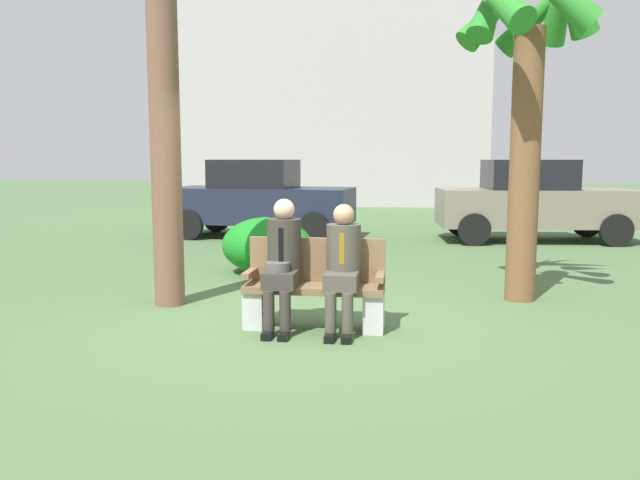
{
  "coord_description": "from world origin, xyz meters",
  "views": [
    {
      "loc": [
        1.11,
        -6.37,
        1.7
      ],
      "look_at": [
        0.17,
        0.21,
        0.85
      ],
      "focal_mm": 35.68,
      "sensor_mm": 36.0,
      "label": 1
    }
  ],
  "objects_px": {
    "seated_man_right": "(343,261)",
    "parked_car_near": "(260,199)",
    "seated_man_left": "(282,258)",
    "building_backdrop": "(343,42)",
    "park_bench": "(315,289)",
    "parked_car_far": "(533,201)",
    "palm_tree_short": "(528,34)",
    "shrub_near_bench": "(267,245)"
  },
  "relations": [
    {
      "from": "parked_car_far",
      "to": "building_backdrop",
      "type": "relative_size",
      "value": 0.31
    },
    {
      "from": "parked_car_far",
      "to": "parked_car_near",
      "type": "bearing_deg",
      "value": -178.33
    },
    {
      "from": "park_bench",
      "to": "shrub_near_bench",
      "type": "bearing_deg",
      "value": 111.72
    },
    {
      "from": "park_bench",
      "to": "shrub_near_bench",
      "type": "distance_m",
      "value": 3.17
    },
    {
      "from": "parked_car_near",
      "to": "parked_car_far",
      "type": "relative_size",
      "value": 1.0
    },
    {
      "from": "seated_man_right",
      "to": "palm_tree_short",
      "type": "bearing_deg",
      "value": 41.43
    },
    {
      "from": "park_bench",
      "to": "parked_car_near",
      "type": "distance_m",
      "value": 7.57
    },
    {
      "from": "seated_man_right",
      "to": "building_backdrop",
      "type": "xyz_separation_m",
      "value": [
        -2.27,
        20.75,
        5.77
      ]
    },
    {
      "from": "seated_man_right",
      "to": "building_backdrop",
      "type": "bearing_deg",
      "value": 96.25
    },
    {
      "from": "seated_man_right",
      "to": "parked_car_near",
      "type": "xyz_separation_m",
      "value": [
        -2.59,
        7.32,
        0.13
      ]
    },
    {
      "from": "palm_tree_short",
      "to": "building_backdrop",
      "type": "xyz_separation_m",
      "value": [
        -4.23,
        19.02,
        3.35
      ]
    },
    {
      "from": "parked_car_far",
      "to": "seated_man_right",
      "type": "bearing_deg",
      "value": -112.79
    },
    {
      "from": "park_bench",
      "to": "parked_car_far",
      "type": "height_order",
      "value": "parked_car_far"
    },
    {
      "from": "parked_car_far",
      "to": "building_backdrop",
      "type": "xyz_separation_m",
      "value": [
        -5.42,
        13.26,
        5.63
      ]
    },
    {
      "from": "shrub_near_bench",
      "to": "building_backdrop",
      "type": "bearing_deg",
      "value": 92.62
    },
    {
      "from": "seated_man_left",
      "to": "shrub_near_bench",
      "type": "distance_m",
      "value": 3.2
    },
    {
      "from": "park_bench",
      "to": "shrub_near_bench",
      "type": "xyz_separation_m",
      "value": [
        -1.17,
        2.94,
        0.02
      ]
    },
    {
      "from": "parked_car_near",
      "to": "building_backdrop",
      "type": "bearing_deg",
      "value": 88.63
    },
    {
      "from": "palm_tree_short",
      "to": "shrub_near_bench",
      "type": "relative_size",
      "value": 3.36
    },
    {
      "from": "palm_tree_short",
      "to": "parked_car_near",
      "type": "height_order",
      "value": "palm_tree_short"
    },
    {
      "from": "palm_tree_short",
      "to": "parked_car_far",
      "type": "xyz_separation_m",
      "value": [
        1.18,
        5.76,
        -2.29
      ]
    },
    {
      "from": "park_bench",
      "to": "parked_car_far",
      "type": "bearing_deg",
      "value": 64.98
    },
    {
      "from": "palm_tree_short",
      "to": "parked_car_far",
      "type": "relative_size",
      "value": 1.12
    },
    {
      "from": "parked_car_far",
      "to": "building_backdrop",
      "type": "bearing_deg",
      "value": 112.23
    },
    {
      "from": "park_bench",
      "to": "shrub_near_bench",
      "type": "height_order",
      "value": "park_bench"
    },
    {
      "from": "building_backdrop",
      "to": "seated_man_right",
      "type": "bearing_deg",
      "value": -83.75
    },
    {
      "from": "seated_man_right",
      "to": "shrub_near_bench",
      "type": "relative_size",
      "value": 0.94
    },
    {
      "from": "shrub_near_bench",
      "to": "building_backdrop",
      "type": "distance_m",
      "value": 18.7
    },
    {
      "from": "seated_man_left",
      "to": "seated_man_right",
      "type": "xyz_separation_m",
      "value": [
        0.6,
        0.0,
        -0.02
      ]
    },
    {
      "from": "park_bench",
      "to": "seated_man_left",
      "type": "xyz_separation_m",
      "value": [
        -0.31,
        -0.12,
        0.33
      ]
    },
    {
      "from": "seated_man_right",
      "to": "park_bench",
      "type": "bearing_deg",
      "value": 157.09
    },
    {
      "from": "seated_man_right",
      "to": "parked_car_near",
      "type": "height_order",
      "value": "parked_car_near"
    },
    {
      "from": "seated_man_left",
      "to": "parked_car_near",
      "type": "xyz_separation_m",
      "value": [
        -1.99,
        7.32,
        0.11
      ]
    },
    {
      "from": "building_backdrop",
      "to": "seated_man_left",
      "type": "bearing_deg",
      "value": -85.39
    },
    {
      "from": "seated_man_left",
      "to": "parked_car_near",
      "type": "height_order",
      "value": "parked_car_near"
    },
    {
      "from": "shrub_near_bench",
      "to": "seated_man_left",
      "type": "bearing_deg",
      "value": -74.27
    },
    {
      "from": "seated_man_left",
      "to": "building_backdrop",
      "type": "bearing_deg",
      "value": 94.61
    },
    {
      "from": "seated_man_right",
      "to": "parked_car_far",
      "type": "xyz_separation_m",
      "value": [
        3.15,
        7.49,
        0.13
      ]
    },
    {
      "from": "seated_man_right",
      "to": "parked_car_far",
      "type": "relative_size",
      "value": 0.31
    },
    {
      "from": "shrub_near_bench",
      "to": "parked_car_far",
      "type": "xyz_separation_m",
      "value": [
        4.61,
        4.42,
        0.42
      ]
    },
    {
      "from": "seated_man_right",
      "to": "shrub_near_bench",
      "type": "bearing_deg",
      "value": 115.52
    },
    {
      "from": "parked_car_near",
      "to": "building_backdrop",
      "type": "xyz_separation_m",
      "value": [
        0.32,
        13.43,
        5.63
      ]
    }
  ]
}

